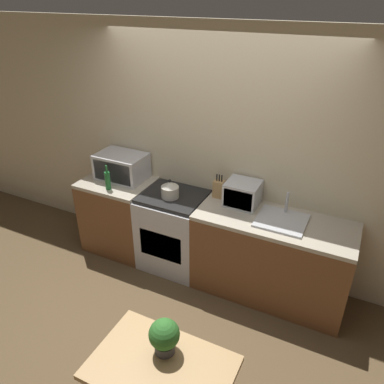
# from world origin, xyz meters

# --- Properties ---
(ground_plane) EXTENTS (16.00, 16.00, 0.00)m
(ground_plane) POSITION_xyz_m (0.00, 0.00, 0.00)
(ground_plane) COLOR brown
(wall_back) EXTENTS (10.00, 0.06, 2.60)m
(wall_back) POSITION_xyz_m (0.00, 1.21, 1.30)
(wall_back) COLOR beige
(wall_back) RESTS_ON ground_plane
(counter_left_run) EXTENTS (0.79, 0.62, 0.90)m
(counter_left_run) POSITION_xyz_m (-1.11, 0.87, 0.45)
(counter_left_run) COLOR brown
(counter_left_run) RESTS_ON ground_plane
(counter_right_run) EXTENTS (1.52, 0.62, 0.90)m
(counter_right_run) POSITION_xyz_m (0.74, 0.87, 0.45)
(counter_right_run) COLOR brown
(counter_right_run) RESTS_ON ground_plane
(stove_range) EXTENTS (0.69, 0.62, 0.90)m
(stove_range) POSITION_xyz_m (-0.37, 0.87, 0.45)
(stove_range) COLOR silver
(stove_range) RESTS_ON ground_plane
(kettle) EXTENTS (0.19, 0.19, 0.21)m
(kettle) POSITION_xyz_m (-0.37, 0.82, 0.99)
(kettle) COLOR beige
(kettle) RESTS_ON stove_range
(microwave) EXTENTS (0.55, 0.38, 0.30)m
(microwave) POSITION_xyz_m (-1.09, 0.96, 1.05)
(microwave) COLOR silver
(microwave) RESTS_ON counter_left_run
(bottle) EXTENTS (0.06, 0.06, 0.28)m
(bottle) POSITION_xyz_m (-1.07, 0.67, 1.01)
(bottle) COLOR #1E662D
(bottle) RESTS_ON counter_left_run
(knife_block) EXTENTS (0.11, 0.09, 0.26)m
(knife_block) POSITION_xyz_m (0.08, 1.04, 1.00)
(knife_block) COLOR tan
(knife_block) RESTS_ON counter_right_run
(toaster_oven) EXTENTS (0.33, 0.30, 0.25)m
(toaster_oven) POSITION_xyz_m (0.35, 1.01, 1.02)
(toaster_oven) COLOR silver
(toaster_oven) RESTS_ON counter_right_run
(sink_basin) EXTENTS (0.46, 0.42, 0.24)m
(sink_basin) POSITION_xyz_m (0.80, 0.88, 0.92)
(sink_basin) COLOR silver
(sink_basin) RESTS_ON counter_right_run
(dining_table) EXTENTS (0.90, 0.60, 0.73)m
(dining_table) POSITION_xyz_m (0.49, -0.86, 0.62)
(dining_table) COLOR tan
(dining_table) RESTS_ON ground_plane
(potted_plant) EXTENTS (0.20, 0.20, 0.26)m
(potted_plant) POSITION_xyz_m (0.46, -0.75, 0.87)
(potted_plant) COLOR #424247
(potted_plant) RESTS_ON dining_table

